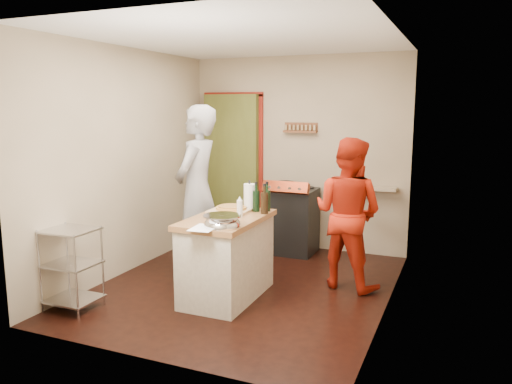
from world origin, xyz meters
TOP-DOWN VIEW (x-y plane):
  - floor at (0.00, 0.00)m, footprint 3.50×3.50m
  - back_wall at (-0.64, 1.78)m, footprint 3.00×0.44m
  - left_wall at (-1.50, 0.00)m, footprint 0.04×3.50m
  - right_wall at (1.50, 0.00)m, footprint 0.04×3.50m
  - ceiling at (0.00, 0.00)m, footprint 3.00×3.50m
  - stove at (0.05, 1.42)m, footprint 0.60×0.63m
  - wire_shelving at (-1.28, -1.20)m, footprint 0.48×0.40m
  - island at (-0.04, -0.35)m, footprint 0.66×1.22m
  - person_stripe at (-0.69, 0.20)m, footprint 0.52×0.74m
  - person_red at (1.00, 0.45)m, footprint 0.92×0.80m

SIDE VIEW (x-z plane):
  - floor at x=0.00m, z-range 0.00..0.00m
  - wire_shelving at x=-1.28m, z-range 0.04..0.84m
  - stove at x=0.05m, z-range -0.05..0.95m
  - island at x=-0.04m, z-range -0.13..1.02m
  - person_red at x=1.00m, z-range 0.00..1.61m
  - person_stripe at x=-0.69m, z-range 0.00..1.95m
  - back_wall at x=-0.64m, z-range -0.17..2.43m
  - left_wall at x=-1.50m, z-range 0.00..2.60m
  - right_wall at x=1.50m, z-range 0.00..2.60m
  - ceiling at x=0.00m, z-range 2.60..2.62m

